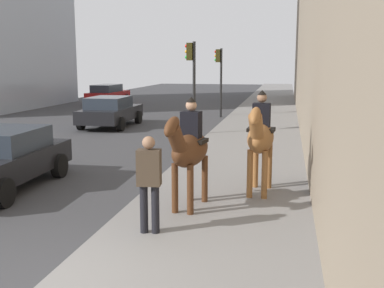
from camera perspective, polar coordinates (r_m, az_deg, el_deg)
mounted_horse_near at (r=9.38m, az=-0.36°, el=-0.52°), size 2.15×0.77×2.25m
mounted_horse_far at (r=10.53m, az=8.25°, el=0.88°), size 2.15×0.67×2.32m
pedestrian_greeting at (r=8.09m, az=-5.20°, el=-4.12°), size 0.30×0.43×1.70m
car_near_lane at (r=35.01m, az=-10.14°, el=6.00°), size 4.58×2.00×1.44m
car_mid_lane at (r=22.68m, az=-9.85°, el=3.94°), size 4.36×2.16×1.44m
car_far_lane at (r=12.28m, az=-22.05°, el=-1.67°), size 4.38×2.07×1.44m
traffic_light_near_curb at (r=19.31m, az=-0.00°, el=8.52°), size 0.20×0.44×3.86m
traffic_light_far_curb at (r=26.25m, az=3.35°, el=8.76°), size 0.20×0.44×3.78m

